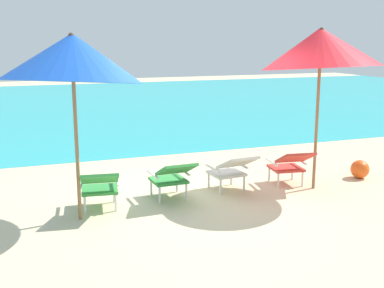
{
  "coord_description": "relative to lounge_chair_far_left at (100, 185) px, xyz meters",
  "views": [
    {
      "loc": [
        -2.74,
        -6.97,
        2.46
      ],
      "look_at": [
        0.0,
        0.5,
        0.75
      ],
      "focal_mm": 45.8,
      "sensor_mm": 36.0,
      "label": 1
    }
  ],
  "objects": [
    {
      "name": "beach_ball",
      "position": [
        4.7,
        0.14,
        -0.24
      ],
      "size": [
        0.33,
        0.33,
        0.33
      ],
      "primitive_type": "sphere",
      "color": "#EA5619",
      "rests_on": "ground_plane"
    },
    {
      "name": "lounge_chair_near_right",
      "position": [
        2.17,
        0.17,
        0.0
      ],
      "size": [
        0.61,
        0.92,
        0.68
      ],
      "color": "silver",
      "rests_on": "ground_plane"
    },
    {
      "name": "ocean_band",
      "position": [
        1.66,
        12.07,
        -0.4
      ],
      "size": [
        40.0,
        18.0,
        0.01
      ],
      "primitive_type": "cube",
      "color": "#28B2B7",
      "rests_on": "ground_plane"
    },
    {
      "name": "beach_umbrella_right",
      "position": [
        3.56,
        -0.09,
        1.92
      ],
      "size": [
        2.29,
        2.32,
        2.71
      ],
      "color": "olive",
      "rests_on": "ground_plane"
    },
    {
      "name": "beach_umbrella_left",
      "position": [
        -0.32,
        -0.21,
        1.82
      ],
      "size": [
        2.61,
        2.63,
        2.63
      ],
      "color": "olive",
      "rests_on": "ground_plane"
    },
    {
      "name": "ground_plane",
      "position": [
        1.66,
        4.16,
        -0.4
      ],
      "size": [
        40.0,
        40.0,
        0.0
      ],
      "primitive_type": "plane",
      "color": "beige"
    },
    {
      "name": "lounge_chair_far_left",
      "position": [
        0.0,
        0.0,
        0.0
      ],
      "size": [
        0.65,
        0.94,
        0.68
      ],
      "color": "#338E3D",
      "rests_on": "ground_plane"
    },
    {
      "name": "lounge_chair_near_left",
      "position": [
        1.14,
        0.11,
        0.0
      ],
      "size": [
        0.57,
        0.89,
        0.68
      ],
      "color": "#338E3D",
      "rests_on": "ground_plane"
    },
    {
      "name": "lounge_chair_far_right",
      "position": [
        3.23,
        0.13,
        0.0
      ],
      "size": [
        0.65,
        0.94,
        0.68
      ],
      "color": "red",
      "rests_on": "ground_plane"
    }
  ]
}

